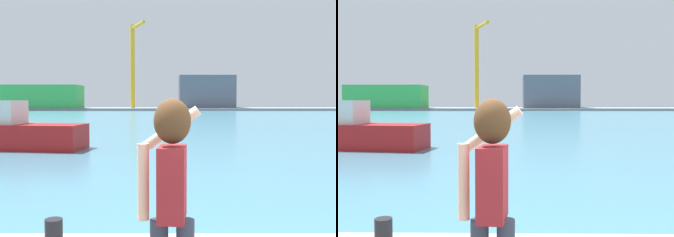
# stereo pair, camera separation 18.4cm
# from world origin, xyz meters

# --- Properties ---
(ground_plane) EXTENTS (220.00, 220.00, 0.00)m
(ground_plane) POSITION_xyz_m (0.00, 50.00, 0.00)
(ground_plane) COLOR #334751
(harbor_water) EXTENTS (140.00, 100.00, 0.02)m
(harbor_water) POSITION_xyz_m (0.00, 52.00, 0.01)
(harbor_water) COLOR teal
(harbor_water) RESTS_ON ground_plane
(far_shore_dock) EXTENTS (140.00, 20.00, 0.52)m
(far_shore_dock) POSITION_xyz_m (0.00, 92.00, 0.26)
(far_shore_dock) COLOR gray
(far_shore_dock) RESTS_ON ground_plane
(person_photographer) EXTENTS (0.53, 0.56, 1.74)m
(person_photographer) POSITION_xyz_m (-0.84, -0.04, 1.68)
(person_photographer) COLOR #2D3342
(person_photographer) RESTS_ON quay_promenade
(harbor_bollard) EXTENTS (0.21, 0.21, 0.33)m
(harbor_bollard) POSITION_xyz_m (-2.21, 1.56, 0.78)
(harbor_bollard) COLOR black
(harbor_bollard) RESTS_ON quay_promenade
(boat_moored) EXTENTS (6.97, 3.07, 2.31)m
(boat_moored) POSITION_xyz_m (-8.40, 15.46, 0.84)
(boat_moored) COLOR #B21919
(boat_moored) RESTS_ON harbor_water
(warehouse_left) EXTENTS (17.72, 8.12, 5.30)m
(warehouse_left) POSITION_xyz_m (-30.03, 86.85, 3.17)
(warehouse_left) COLOR green
(warehouse_left) RESTS_ON far_shore_dock
(warehouse_right) EXTENTS (13.12, 13.80, 7.66)m
(warehouse_right) POSITION_xyz_m (8.34, 92.81, 4.35)
(warehouse_right) COLOR slate
(warehouse_right) RESTS_ON far_shore_dock
(port_crane) EXTENTS (3.98, 8.25, 19.53)m
(port_crane) POSITION_xyz_m (-8.96, 88.09, 11.83)
(port_crane) COLOR yellow
(port_crane) RESTS_ON far_shore_dock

